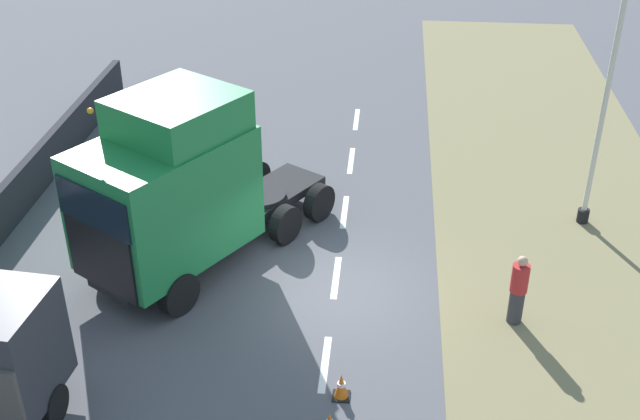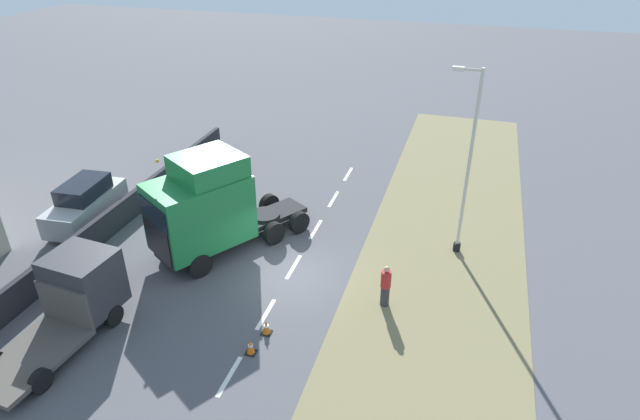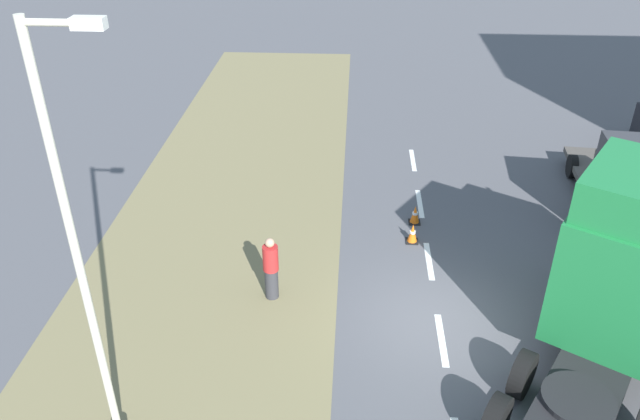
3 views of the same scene
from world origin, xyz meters
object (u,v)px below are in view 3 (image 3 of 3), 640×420
(lorry_cab, at_px, (633,263))
(traffic_cone_trailing, at_px, (415,215))
(flatbed_truck, at_px, (635,180))
(traffic_cone_lead, at_px, (413,233))
(pedestrian, at_px, (271,269))
(lamp_post, at_px, (88,285))

(lorry_cab, relative_size, traffic_cone_trailing, 12.44)
(flatbed_truck, height_order, traffic_cone_lead, flatbed_truck)
(traffic_cone_lead, bearing_deg, traffic_cone_trailing, 82.06)
(flatbed_truck, bearing_deg, pedestrian, 27.77)
(flatbed_truck, height_order, traffic_cone_trailing, flatbed_truck)
(traffic_cone_lead, bearing_deg, lamp_post, -129.35)
(traffic_cone_lead, bearing_deg, pedestrian, -143.43)
(traffic_cone_lead, distance_m, traffic_cone_trailing, 1.08)
(lorry_cab, bearing_deg, traffic_cone_lead, 168.25)
(lamp_post, xyz_separation_m, pedestrian, (2.31, 4.62, -2.93))
(flatbed_truck, height_order, pedestrian, flatbed_truck)
(lorry_cab, xyz_separation_m, traffic_cone_trailing, (-4.10, 5.17, -2.03))
(flatbed_truck, xyz_separation_m, traffic_cone_lead, (-6.55, -1.49, -1.17))
(lamp_post, relative_size, traffic_cone_lead, 14.05)
(lorry_cab, relative_size, traffic_cone_lead, 12.44)
(pedestrian, relative_size, traffic_cone_trailing, 3.06)
(flatbed_truck, bearing_deg, lamp_post, 40.40)
(lorry_cab, bearing_deg, flatbed_truck, 99.85)
(lorry_cab, distance_m, flatbed_truck, 6.11)
(pedestrian, xyz_separation_m, traffic_cone_trailing, (3.90, 3.86, -0.59))
(lamp_post, bearing_deg, pedestrian, 63.36)
(traffic_cone_trailing, bearing_deg, traffic_cone_lead, -97.94)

